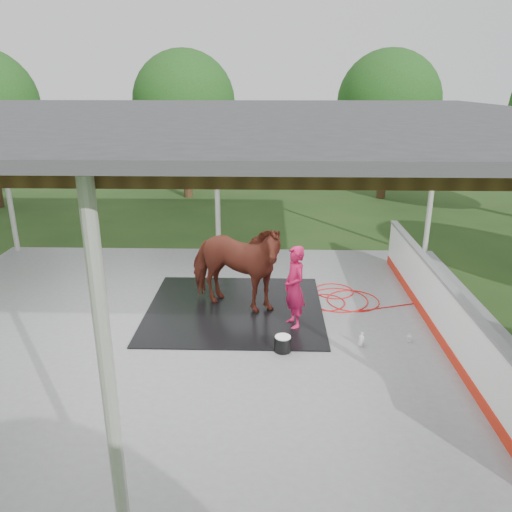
{
  "coord_description": "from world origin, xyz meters",
  "views": [
    {
      "loc": [
        1.42,
        -8.45,
        4.57
      ],
      "look_at": [
        1.16,
        0.66,
        1.37
      ],
      "focal_mm": 35.0,
      "sensor_mm": 36.0,
      "label": 1
    }
  ],
  "objects_px": {
    "horse": "(234,266)",
    "handler": "(294,287)",
    "dasher_board": "(441,309)",
    "wash_bucket": "(283,343)"
  },
  "relations": [
    {
      "from": "dasher_board",
      "to": "handler",
      "type": "relative_size",
      "value": 4.91
    },
    {
      "from": "handler",
      "to": "wash_bucket",
      "type": "xyz_separation_m",
      "value": [
        -0.23,
        -0.97,
        -0.67
      ]
    },
    {
      "from": "horse",
      "to": "wash_bucket",
      "type": "xyz_separation_m",
      "value": [
        0.96,
        -1.68,
        -0.83
      ]
    },
    {
      "from": "dasher_board",
      "to": "wash_bucket",
      "type": "bearing_deg",
      "value": -167.56
    },
    {
      "from": "dasher_board",
      "to": "horse",
      "type": "distance_m",
      "value": 4.05
    },
    {
      "from": "horse",
      "to": "dasher_board",
      "type": "bearing_deg",
      "value": -80.53
    },
    {
      "from": "dasher_board",
      "to": "handler",
      "type": "height_order",
      "value": "handler"
    },
    {
      "from": "dasher_board",
      "to": "horse",
      "type": "bearing_deg",
      "value": 165.15
    },
    {
      "from": "horse",
      "to": "handler",
      "type": "xyz_separation_m",
      "value": [
        1.2,
        -0.71,
        -0.16
      ]
    },
    {
      "from": "dasher_board",
      "to": "horse",
      "type": "height_order",
      "value": "horse"
    }
  ]
}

